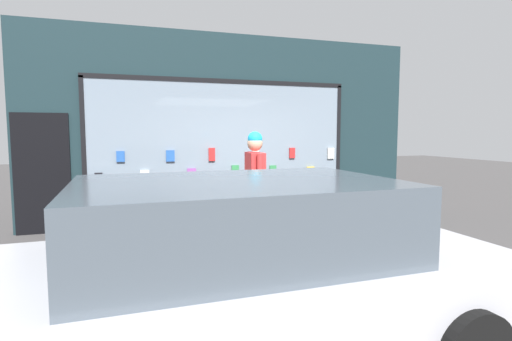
{
  "coord_description": "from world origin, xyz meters",
  "views": [
    {
      "loc": [
        -2.0,
        -5.39,
        1.76
      ],
      "look_at": [
        -0.05,
        0.62,
        1.16
      ],
      "focal_mm": 28.0,
      "sensor_mm": 36.0,
      "label": 1
    }
  ],
  "objects_px": {
    "display_table_left": "(174,201)",
    "parked_car": "(238,268)",
    "display_table_right": "(327,193)",
    "person_browsing": "(255,179)",
    "small_dog": "(235,237)"
  },
  "relations": [
    {
      "from": "display_table_right",
      "to": "person_browsing",
      "type": "bearing_deg",
      "value": -161.55
    },
    {
      "from": "display_table_left",
      "to": "parked_car",
      "type": "xyz_separation_m",
      "value": [
        0.1,
        -3.39,
        0.04
      ]
    },
    {
      "from": "person_browsing",
      "to": "parked_car",
      "type": "relative_size",
      "value": 0.43
    },
    {
      "from": "parked_car",
      "to": "small_dog",
      "type": "bearing_deg",
      "value": 74.54
    },
    {
      "from": "display_table_left",
      "to": "parked_car",
      "type": "distance_m",
      "value": 3.39
    },
    {
      "from": "display_table_left",
      "to": "parked_car",
      "type": "relative_size",
      "value": 0.54
    },
    {
      "from": "display_table_left",
      "to": "parked_car",
      "type": "bearing_deg",
      "value": -88.31
    },
    {
      "from": "display_table_right",
      "to": "person_browsing",
      "type": "xyz_separation_m",
      "value": [
        -1.5,
        -0.5,
        0.35
      ]
    },
    {
      "from": "display_table_left",
      "to": "person_browsing",
      "type": "bearing_deg",
      "value": -23.31
    },
    {
      "from": "display_table_right",
      "to": "parked_car",
      "type": "height_order",
      "value": "parked_car"
    },
    {
      "from": "display_table_left",
      "to": "display_table_right",
      "type": "xyz_separation_m",
      "value": [
        2.66,
        -0.0,
        0.01
      ]
    },
    {
      "from": "small_dog",
      "to": "parked_car",
      "type": "xyz_separation_m",
      "value": [
        -0.68,
        -2.64,
        0.49
      ]
    },
    {
      "from": "display_table_left",
      "to": "person_browsing",
      "type": "height_order",
      "value": "person_browsing"
    },
    {
      "from": "small_dog",
      "to": "parked_car",
      "type": "distance_m",
      "value": 2.77
    },
    {
      "from": "display_table_right",
      "to": "small_dog",
      "type": "distance_m",
      "value": 2.08
    }
  ]
}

